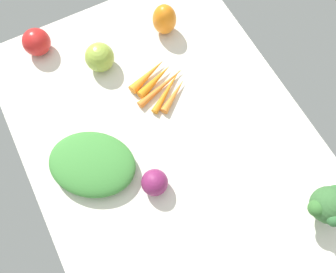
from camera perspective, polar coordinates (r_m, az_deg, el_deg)
The scene contains 8 objects.
tablecloth at distance 102.70cm, azimuth 0.00°, elevation -0.62°, with size 104.00×76.00×2.00cm, color silver.
carrot_bunch at distance 107.94cm, azimuth -1.32°, elevation 8.17°, with size 17.37×17.87×2.88cm.
heirloom_tomato_green at distance 110.88cm, azimuth -10.53°, elevation 11.96°, with size 8.52×8.52×8.52cm, color #95B03F.
bell_pepper_red at distance 118.98cm, azimuth -19.68°, elevation 13.60°, with size 8.23×8.23×8.05cm, color red.
bell_pepper_orange at distance 116.03cm, azimuth -0.56°, elevation 17.65°, with size 7.26×7.26×10.32cm, color orange.
leafy_greens_clump at distance 98.37cm, azimuth -11.65°, elevation -4.17°, with size 23.17×17.78×5.78cm, color #3E8538.
red_onion_center at distance 94.43cm, azimuth -2.08°, elevation -7.12°, with size 6.96×6.96×6.96cm, color #7D2256.
broccoli_head at distance 96.71cm, azimuth 23.55°, elevation -9.79°, with size 9.42×10.59×12.20cm.
Camera 1 is at (32.89, -17.07, 96.78)cm, focal length 39.41 mm.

